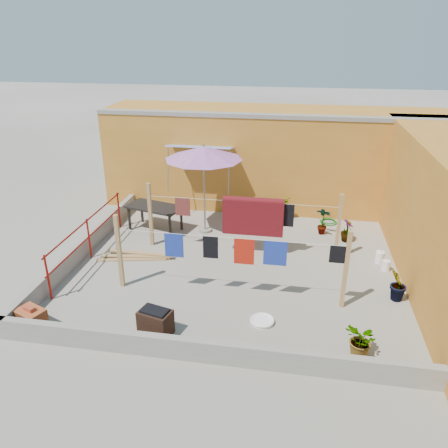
# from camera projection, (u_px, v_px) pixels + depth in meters

# --- Properties ---
(ground) EXTENTS (80.00, 80.00, 0.00)m
(ground) POSITION_uv_depth(u_px,v_px,m) (237.00, 266.00, 11.13)
(ground) COLOR #9E998E
(ground) RESTS_ON ground
(wall_back) EXTENTS (11.00, 3.27, 3.21)m
(wall_back) POSITION_uv_depth(u_px,v_px,m) (272.00, 157.00, 14.64)
(wall_back) COLOR #BC7829
(wall_back) RESTS_ON ground
(parapet_front) EXTENTS (8.30, 0.16, 0.44)m
(parapet_front) POSITION_uv_depth(u_px,v_px,m) (208.00, 351.00, 7.81)
(parapet_front) COLOR gray
(parapet_front) RESTS_ON ground
(parapet_left) EXTENTS (0.16, 7.30, 0.44)m
(parapet_left) POSITION_uv_depth(u_px,v_px,m) (86.00, 246.00, 11.67)
(parapet_left) COLOR gray
(parapet_left) RESTS_ON ground
(red_railing) EXTENTS (0.05, 4.20, 1.10)m
(red_railing) POSITION_uv_depth(u_px,v_px,m) (88.00, 233.00, 11.26)
(red_railing) COLOR maroon
(red_railing) RESTS_ON ground
(clothesline_rig) EXTENTS (5.09, 2.35, 1.80)m
(clothesline_rig) POSITION_uv_depth(u_px,v_px,m) (250.00, 221.00, 11.16)
(clothesline_rig) COLOR tan
(clothesline_rig) RESTS_ON ground
(patio_umbrella) EXTENTS (2.83, 2.83, 2.64)m
(patio_umbrella) POSITION_uv_depth(u_px,v_px,m) (204.00, 153.00, 12.11)
(patio_umbrella) COLOR gray
(patio_umbrella) RESTS_ON ground
(outdoor_table) EXTENTS (1.77, 1.20, 0.76)m
(outdoor_table) POSITION_uv_depth(u_px,v_px,m) (155.00, 208.00, 12.90)
(outdoor_table) COLOR black
(outdoor_table) RESTS_ON ground
(brick_stack) EXTENTS (0.67, 0.59, 0.48)m
(brick_stack) POSITION_uv_depth(u_px,v_px,m) (31.00, 318.00, 8.73)
(brick_stack) COLOR #AB5627
(brick_stack) RESTS_ON ground
(lumber_pile) EXTENTS (1.96, 0.57, 0.12)m
(lumber_pile) POSITION_uv_depth(u_px,v_px,m) (136.00, 256.00, 11.47)
(lumber_pile) COLOR tan
(lumber_pile) RESTS_ON ground
(brazier) EXTENTS (0.70, 0.56, 0.56)m
(brazier) POSITION_uv_depth(u_px,v_px,m) (156.00, 322.00, 8.52)
(brazier) COLOR black
(brazier) RESTS_ON ground
(white_basin) EXTENTS (0.50, 0.50, 0.09)m
(white_basin) POSITION_uv_depth(u_px,v_px,m) (262.00, 321.00, 8.93)
(white_basin) COLOR white
(white_basin) RESTS_ON ground
(water_jug_a) EXTENTS (0.20, 0.20, 0.31)m
(water_jug_a) POSITION_uv_depth(u_px,v_px,m) (386.00, 265.00, 10.86)
(water_jug_a) COLOR white
(water_jug_a) RESTS_ON ground
(water_jug_b) EXTENTS (0.23, 0.23, 0.35)m
(water_jug_b) POSITION_uv_depth(u_px,v_px,m) (380.00, 257.00, 11.21)
(water_jug_b) COLOR white
(water_jug_b) RESTS_ON ground
(green_hose) EXTENTS (0.53, 0.53, 0.08)m
(green_hose) POSITION_uv_depth(u_px,v_px,m) (329.00, 222.00, 13.63)
(green_hose) COLOR #176B19
(green_hose) RESTS_ON ground
(plant_back_a) EXTENTS (0.91, 0.90, 0.76)m
(plant_back_a) POSITION_uv_depth(u_px,v_px,m) (278.00, 208.00, 13.73)
(plant_back_a) COLOR #215C1A
(plant_back_a) RESTS_ON ground
(plant_back_b) EXTENTS (0.40, 0.40, 0.65)m
(plant_back_b) POSITION_uv_depth(u_px,v_px,m) (347.00, 231.00, 12.32)
(plant_back_b) COLOR #215C1A
(plant_back_b) RESTS_ON ground
(plant_right_a) EXTENTS (0.52, 0.44, 0.85)m
(plant_right_a) POSITION_uv_depth(u_px,v_px,m) (323.00, 221.00, 12.72)
(plant_right_a) COLOR #215C1A
(plant_right_a) RESTS_ON ground
(plant_right_b) EXTENTS (0.50, 0.54, 0.81)m
(plant_right_b) POSITION_uv_depth(u_px,v_px,m) (398.00, 285.00, 9.52)
(plant_right_b) COLOR #215C1A
(plant_right_b) RESTS_ON ground
(plant_right_c) EXTENTS (0.72, 0.76, 0.66)m
(plant_right_c) POSITION_uv_depth(u_px,v_px,m) (362.00, 341.00, 7.90)
(plant_right_c) COLOR #215C1A
(plant_right_c) RESTS_ON ground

